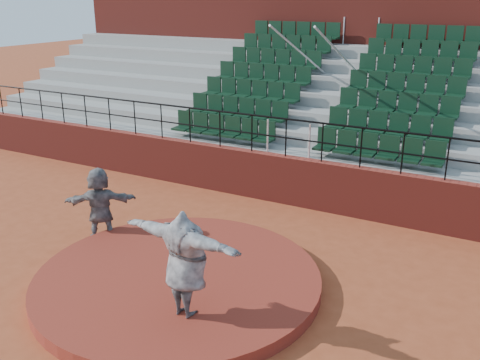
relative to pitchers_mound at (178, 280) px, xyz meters
name	(u,v)px	position (x,y,z in m)	size (l,w,h in m)	color
ground	(178,285)	(0.00, 0.00, -0.12)	(90.00, 90.00, 0.00)	#9D4323
pitchers_mound	(178,280)	(0.00, 0.00, 0.00)	(5.50, 5.50, 0.25)	maroon
pitching_rubber	(182,270)	(0.00, 0.15, 0.14)	(0.60, 0.15, 0.03)	white
boundary_wall	(285,179)	(0.00, 5.00, 0.53)	(24.00, 0.30, 1.30)	maroon
wall_railing	(286,129)	(0.00, 5.00, 1.90)	(24.04, 0.05, 1.03)	black
seating_deck	(332,123)	(0.00, 8.65, 1.32)	(24.00, 5.97, 4.63)	gray
press_box_facade	(371,45)	(0.00, 12.60, 3.43)	(24.00, 3.00, 7.10)	maroon
pitcher	(185,263)	(0.91, -1.03, 1.06)	(2.31, 0.63, 1.88)	black
fielder	(100,204)	(-2.72, 0.89, 0.74)	(1.60, 0.51, 1.72)	black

